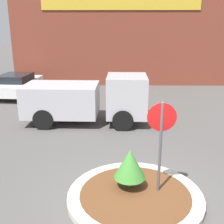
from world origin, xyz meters
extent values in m
plane|color=#514F4C|center=(0.00, 0.00, 0.00)|extent=(120.00, 120.00, 0.00)
cylinder|color=#BCB7AD|center=(0.00, 0.00, 0.08)|extent=(3.25, 3.25, 0.16)
cylinder|color=brown|center=(0.00, 0.00, 0.08)|extent=(2.66, 2.66, 0.16)
cylinder|color=#4C4C51|center=(0.57, 0.16, 1.19)|extent=(0.07, 0.07, 2.38)
cylinder|color=#B71414|center=(0.57, 0.16, 2.03)|extent=(0.67, 0.03, 0.67)
cylinder|color=brown|center=(-0.12, 0.28, 0.30)|extent=(0.08, 0.08, 0.28)
cone|color=#3D7F33|center=(-0.12, 0.28, 0.81)|extent=(0.78, 0.78, 0.73)
cube|color=#B2B2B7|center=(-0.01, 5.63, 1.21)|extent=(1.70, 1.97, 1.67)
cube|color=#B2B2B7|center=(-2.78, 5.70, 1.02)|extent=(3.14, 2.11, 1.29)
cube|color=black|center=(0.56, 5.61, 1.51)|extent=(0.09, 1.73, 0.59)
cylinder|color=black|center=(-0.14, 6.56, 0.42)|extent=(0.84, 0.25, 0.84)
cylinder|color=black|center=(-0.19, 4.70, 0.42)|extent=(0.84, 0.25, 0.84)
cylinder|color=black|center=(-3.32, 6.65, 0.42)|extent=(0.84, 0.25, 0.84)
cylinder|color=black|center=(-3.37, 4.78, 0.42)|extent=(0.84, 0.25, 0.84)
cube|color=brown|center=(-0.16, 16.73, 3.15)|extent=(14.93, 6.00, 6.29)
cube|color=gold|center=(-0.16, 13.70, 5.48)|extent=(10.45, 0.08, 0.90)
cube|color=silver|center=(-6.39, 10.66, 0.60)|extent=(2.10, 4.36, 0.59)
cube|color=black|center=(-6.40, 10.45, 1.10)|extent=(1.74, 2.14, 0.42)
cylinder|color=black|center=(-7.13, 12.03, 0.36)|extent=(0.25, 0.73, 0.72)
cylinder|color=black|center=(-5.46, 11.91, 0.36)|extent=(0.25, 0.73, 0.72)
cylinder|color=black|center=(-5.64, 9.29, 0.36)|extent=(0.25, 0.73, 0.72)
camera|label=1|loc=(-0.47, -5.86, 3.98)|focal=45.00mm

